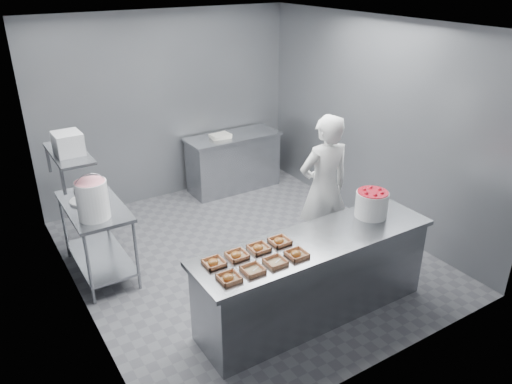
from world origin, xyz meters
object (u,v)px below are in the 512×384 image
at_px(tray_6, 259,248).
at_px(worker, 324,188).
at_px(tray_3, 297,254).
at_px(tray_5, 237,255).
at_px(back_counter, 233,162).
at_px(service_counter, 314,277).
at_px(tray_7, 280,241).
at_px(tray_2, 275,262).
at_px(tray_1, 253,270).
at_px(tray_0, 229,278).
at_px(glaze_bucket, 92,199).
at_px(strawberry_tub, 372,203).
at_px(appliance, 68,143).
at_px(prep_table, 97,228).
at_px(tray_4, 214,263).

distance_m(tray_6, worker, 1.58).
xyz_separation_m(tray_3, tray_5, (-0.48, 0.28, 0.00)).
relative_size(back_counter, tray_6, 8.01).
relative_size(service_counter, worker, 1.42).
height_order(service_counter, tray_7, tray_7).
bearing_deg(tray_2, tray_1, 180.00).
distance_m(service_counter, tray_2, 0.76).
relative_size(tray_0, tray_5, 1.00).
relative_size(tray_1, glaze_bucket, 0.37).
height_order(service_counter, back_counter, same).
bearing_deg(strawberry_tub, service_counter, -173.58).
distance_m(glaze_bucket, appliance, 0.63).
xyz_separation_m(tray_0, glaze_bucket, (-0.65, 1.76, 0.20)).
relative_size(tray_1, strawberry_tub, 0.54).
height_order(tray_3, tray_7, same).
bearing_deg(glaze_bucket, tray_5, -58.95).
xyz_separation_m(back_counter, tray_2, (-1.48, -3.39, 0.47)).
relative_size(tray_3, worker, 0.10).
bearing_deg(strawberry_tub, back_counter, 88.36).
bearing_deg(worker, back_counter, -85.95).
bearing_deg(prep_table, glaze_bucket, -101.95).
bearing_deg(tray_1, back_counter, 63.05).
bearing_deg(service_counter, tray_4, 172.55).
bearing_deg(worker, tray_5, 30.73).
height_order(tray_1, tray_5, tray_5).
bearing_deg(tray_3, service_counter, 21.92).
relative_size(tray_2, worker, 0.10).
distance_m(service_counter, tray_7, 0.60).
distance_m(strawberry_tub, glaze_bucket, 2.96).
bearing_deg(tray_1, tray_6, 49.65).
distance_m(tray_1, tray_2, 0.24).
bearing_deg(tray_0, tray_1, 0.00).
bearing_deg(tray_4, prep_table, 107.86).
distance_m(tray_6, glaze_bucket, 1.88).
relative_size(tray_1, appliance, 0.61).
bearing_deg(tray_4, tray_3, -21.18).
bearing_deg(worker, strawberry_tub, 96.33).
relative_size(back_counter, strawberry_tub, 4.34).
xyz_separation_m(prep_table, glaze_bucket, (-0.07, -0.33, 0.53)).
bearing_deg(appliance, tray_2, -59.97).
bearing_deg(tray_3, tray_5, 149.84).
height_order(strawberry_tub, appliance, appliance).
relative_size(prep_table, tray_7, 6.40).
bearing_deg(tray_1, service_counter, 9.61).
distance_m(service_counter, appliance, 2.89).
height_order(back_counter, tray_6, tray_6).
xyz_separation_m(service_counter, tray_6, (-0.59, 0.14, 0.47)).
height_order(prep_table, tray_5, tray_5).
height_order(tray_0, tray_6, same).
height_order(back_counter, tray_2, tray_2).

